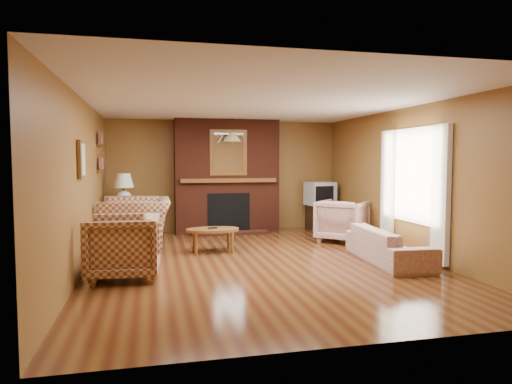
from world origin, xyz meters
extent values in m
plane|color=#48200F|center=(0.00, 0.00, 0.00)|extent=(6.50, 6.50, 0.00)
plane|color=silver|center=(0.00, 0.00, 2.40)|extent=(6.50, 6.50, 0.00)
plane|color=brown|center=(0.00, 3.25, 1.20)|extent=(6.50, 0.00, 6.50)
plane|color=brown|center=(0.00, -3.25, 1.20)|extent=(6.50, 0.00, 6.50)
plane|color=brown|center=(-2.50, 0.00, 1.20)|extent=(0.00, 6.50, 6.50)
plane|color=brown|center=(2.50, 0.00, 1.20)|extent=(0.00, 6.50, 6.50)
cube|color=#4A1C10|center=(0.00, 3.00, 1.20)|extent=(2.20, 0.50, 2.40)
cube|color=black|center=(0.00, 2.77, 0.45)|extent=(0.90, 0.06, 0.80)
cube|color=#4A1C10|center=(0.00, 2.60, 0.03)|extent=(1.60, 0.35, 0.06)
cube|color=brown|center=(0.00, 2.73, 1.12)|extent=(2.00, 0.18, 0.08)
cube|color=brown|center=(0.00, 2.76, 1.70)|extent=(0.78, 0.05, 0.95)
cube|color=white|center=(0.00, 2.73, 1.70)|extent=(0.62, 0.02, 0.80)
cube|color=beige|center=(2.44, -0.95, 1.05)|extent=(0.08, 0.35, 2.00)
cube|color=beige|center=(2.44, 0.55, 1.05)|extent=(0.08, 0.35, 2.00)
cube|color=white|center=(2.48, -0.20, 1.30)|extent=(0.03, 1.10, 1.50)
cube|color=brown|center=(-2.47, 1.90, 1.35)|extent=(0.06, 0.55, 0.04)
cube|color=brown|center=(-2.47, 1.90, 1.80)|extent=(0.06, 0.55, 0.04)
cube|color=brown|center=(-2.47, -0.30, 1.55)|extent=(0.04, 0.40, 0.50)
cube|color=silver|center=(-2.44, -0.30, 1.55)|extent=(0.01, 0.32, 0.42)
cylinder|color=black|center=(0.00, 2.30, 2.22)|extent=(0.01, 0.01, 0.35)
cone|color=tan|center=(0.00, 2.30, 2.00)|extent=(0.36, 0.36, 0.18)
imported|color=maroon|center=(-1.85, 1.58, 0.44)|extent=(1.17, 1.34, 0.87)
imported|color=maroon|center=(-1.95, -0.55, 0.42)|extent=(0.96, 0.94, 0.83)
imported|color=beige|center=(1.90, -0.48, 0.26)|extent=(0.82, 1.83, 0.52)
imported|color=beige|center=(1.95, 1.33, 0.40)|extent=(1.21, 1.21, 0.79)
ellipsoid|color=brown|center=(-0.59, 0.86, 0.38)|extent=(0.89, 0.55, 0.04)
cube|color=black|center=(-0.59, 0.86, 0.41)|extent=(0.15, 0.05, 0.02)
cylinder|color=brown|center=(-0.29, 1.04, 0.18)|extent=(0.05, 0.05, 0.36)
cylinder|color=brown|center=(-0.89, 1.04, 0.18)|extent=(0.05, 0.05, 0.36)
cylinder|color=brown|center=(-0.29, 0.68, 0.18)|extent=(0.05, 0.05, 0.36)
cylinder|color=brown|center=(-0.89, 0.68, 0.18)|extent=(0.05, 0.05, 0.36)
cube|color=brown|center=(-2.10, 2.45, 0.33)|extent=(0.50, 0.50, 0.65)
sphere|color=silver|center=(-2.10, 2.45, 0.80)|extent=(0.31, 0.31, 0.31)
cylinder|color=black|center=(-2.10, 2.45, 0.98)|extent=(0.03, 0.03, 0.10)
cone|color=silver|center=(-2.10, 2.45, 1.15)|extent=(0.38, 0.38, 0.27)
cube|color=black|center=(2.05, 2.80, 0.27)|extent=(0.54, 0.50, 0.55)
cube|color=#B1B4B9|center=(2.05, 2.80, 0.80)|extent=(0.62, 0.60, 0.51)
cube|color=black|center=(2.05, 2.52, 0.80)|extent=(0.43, 0.07, 0.36)
camera|label=1|loc=(-1.57, -6.66, 1.54)|focal=32.00mm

